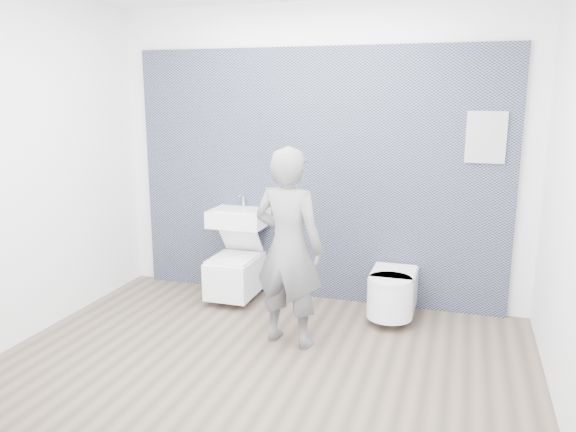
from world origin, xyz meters
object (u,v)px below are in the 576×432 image
(visitor, at_px, (289,248))
(toilet_square, at_px, (235,273))
(toilet_rounded, at_px, (392,293))
(washbasin, at_px, (238,217))

(visitor, bearing_deg, toilet_square, -34.18)
(toilet_rounded, height_order, visitor, visitor)
(toilet_square, xyz_separation_m, toilet_rounded, (1.52, -0.04, -0.02))
(washbasin, bearing_deg, toilet_square, -90.00)
(toilet_square, height_order, visitor, visitor)
(toilet_rounded, bearing_deg, washbasin, 174.75)
(washbasin, xyz_separation_m, visitor, (0.78, -0.86, -0.01))
(washbasin, height_order, toilet_square, washbasin)
(washbasin, relative_size, toilet_square, 0.73)
(washbasin, bearing_deg, visitor, -47.67)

